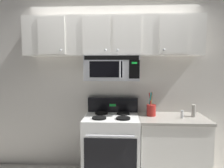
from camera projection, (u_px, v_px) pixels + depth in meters
back_wall at (113, 82)px, 3.19m from camera, size 5.20×0.10×2.70m
stove_range at (112, 146)px, 2.91m from camera, size 0.76×0.69×1.12m
over_range_microwave at (112, 68)px, 2.93m from camera, size 0.76×0.43×0.35m
upper_cabinets at (112, 36)px, 2.92m from camera, size 2.50×0.36×0.55m
counter_segment at (171, 148)px, 2.87m from camera, size 0.93×0.65×0.90m
utensil_crock_red at (151, 109)px, 2.89m from camera, size 0.13×0.13×0.35m
salt_shaker at (182, 114)px, 2.76m from camera, size 0.04×0.04×0.11m
pepper_mill at (194, 111)px, 2.84m from camera, size 0.06×0.06×0.17m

